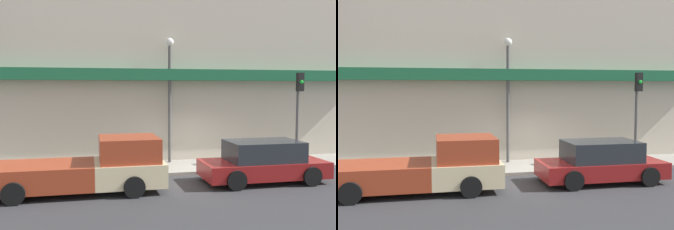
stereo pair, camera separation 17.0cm
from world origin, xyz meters
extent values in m
plane|color=#2D2D30|center=(0.00, 0.00, 0.00)|extent=(80.00, 80.00, 0.00)
cube|color=gray|center=(0.00, 1.27, 0.07)|extent=(36.00, 2.54, 0.13)
cube|color=#BCB29E|center=(0.00, 4.04, 5.39)|extent=(19.80, 3.00, 10.78)
cube|color=#195B38|center=(0.00, 2.24, 4.04)|extent=(18.22, 0.60, 0.50)
cube|color=beige|center=(-3.12, -1.53, 0.61)|extent=(2.31, 2.08, 0.77)
cube|color=#9E381E|center=(-3.12, -1.53, 1.40)|extent=(1.96, 1.92, 0.81)
cube|color=#9E381E|center=(-6.00, -1.53, 0.61)|extent=(3.46, 2.08, 0.77)
cylinder|color=black|center=(-3.06, -0.49, 0.34)|extent=(0.69, 0.22, 0.69)
cylinder|color=black|center=(-3.06, -2.58, 0.34)|extent=(0.69, 0.22, 0.69)
cylinder|color=black|center=(-6.64, -0.49, 0.34)|extent=(0.69, 0.22, 0.69)
cylinder|color=black|center=(-6.64, -2.58, 0.34)|extent=(0.69, 0.22, 0.69)
cube|color=maroon|center=(1.81, -1.53, 0.50)|extent=(4.56, 1.86, 0.58)
cube|color=#23282D|center=(1.81, -1.53, 1.16)|extent=(2.64, 1.68, 0.73)
cylinder|color=black|center=(3.23, -0.60, 0.34)|extent=(0.69, 0.22, 0.69)
cylinder|color=black|center=(3.23, -2.47, 0.34)|extent=(0.69, 0.22, 0.69)
cylinder|color=black|center=(0.40, -0.60, 0.34)|extent=(0.69, 0.22, 0.69)
cylinder|color=black|center=(0.40, -2.47, 0.34)|extent=(0.69, 0.22, 0.69)
cylinder|color=#196633|center=(-2.96, 0.62, 0.40)|extent=(0.20, 0.20, 0.54)
sphere|color=#196633|center=(-2.96, 0.62, 0.75)|extent=(0.19, 0.19, 0.19)
cylinder|color=#4C4C4C|center=(-0.91, 2.11, 2.71)|extent=(0.14, 0.14, 5.15)
sphere|color=silver|center=(-0.91, 2.11, 5.46)|extent=(0.36, 0.36, 0.36)
cylinder|color=#4C4C4C|center=(4.55, 0.76, 2.12)|extent=(0.12, 0.12, 3.97)
cube|color=black|center=(4.55, 0.60, 3.71)|extent=(0.28, 0.20, 0.80)
sphere|color=green|center=(4.55, 0.48, 3.71)|extent=(0.16, 0.16, 0.16)
camera|label=1|loc=(-4.44, -14.08, 3.45)|focal=40.00mm
camera|label=2|loc=(-4.28, -14.11, 3.45)|focal=40.00mm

